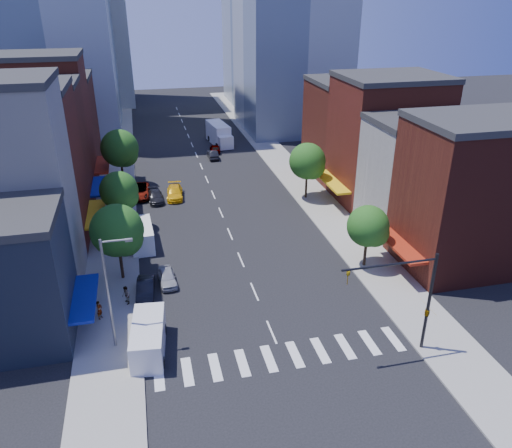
{
  "coord_description": "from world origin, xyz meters",
  "views": [
    {
      "loc": [
        -8.58,
        -30.94,
        24.63
      ],
      "look_at": [
        0.98,
        9.54,
        5.0
      ],
      "focal_mm": 35.0,
      "sensor_mm": 36.0,
      "label": 1
    }
  ],
  "objects": [
    {
      "name": "parked_car_rear",
      "position": [
        -7.5,
        29.5,
        0.65
      ],
      "size": [
        2.04,
        4.54,
        1.29
      ],
      "primitive_type": "imported",
      "rotation": [
        0.0,
        0.0,
        0.05
      ],
      "color": "black",
      "rests_on": "ground"
    },
    {
      "name": "box_truck",
      "position": [
        4.77,
        53.63,
        1.64
      ],
      "size": [
        3.6,
        8.86,
        3.46
      ],
      "rotation": [
        0.0,
        0.0,
        0.13
      ],
      "color": "white",
      "rests_on": "ground"
    },
    {
      "name": "crosswalk",
      "position": [
        0.0,
        -3.0,
        0.01
      ],
      "size": [
        19.0,
        3.0,
        0.01
      ],
      "primitive_type": "cube",
      "color": "silver",
      "rests_on": "ground"
    },
    {
      "name": "bldg_left_3",
      "position": [
        -21.0,
        29.0,
        7.5
      ],
      "size": [
        12.0,
        8.0,
        15.0
      ],
      "primitive_type": "cube",
      "color": "#4D1A13",
      "rests_on": "ground"
    },
    {
      "name": "cargo_van_far",
      "position": [
        -9.49,
        17.31,
        1.18
      ],
      "size": [
        2.48,
        5.66,
        2.37
      ],
      "rotation": [
        0.0,
        0.0,
        0.04
      ],
      "color": "white",
      "rests_on": "ground"
    },
    {
      "name": "tree_left_near",
      "position": [
        -11.35,
        10.92,
        4.87
      ],
      "size": [
        4.8,
        4.8,
        7.3
      ],
      "color": "black",
      "rests_on": "sidewalk_left"
    },
    {
      "name": "bldg_right_0",
      "position": [
        21.0,
        6.5,
        7.0
      ],
      "size": [
        12.0,
        9.0,
        14.0
      ],
      "primitive_type": "cube",
      "color": "#4D1A13",
      "rests_on": "ground"
    },
    {
      "name": "bldg_left_4",
      "position": [
        -21.0,
        37.5,
        8.5
      ],
      "size": [
        12.0,
        9.0,
        17.0
      ],
      "primitive_type": "cube",
      "color": "maroon",
      "rests_on": "ground"
    },
    {
      "name": "tree_left_far",
      "position": [
        -11.35,
        35.92,
        5.2
      ],
      "size": [
        5.0,
        5.0,
        7.75
      ],
      "color": "black",
      "rests_on": "sidewalk_left"
    },
    {
      "name": "bldg_right_2",
      "position": [
        21.0,
        24.0,
        7.5
      ],
      "size": [
        12.0,
        10.0,
        15.0
      ],
      "primitive_type": "cube",
      "color": "maroon",
      "rests_on": "ground"
    },
    {
      "name": "parked_car_front",
      "position": [
        -7.5,
        9.24,
        0.64
      ],
      "size": [
        1.77,
        3.86,
        1.28
      ],
      "primitive_type": "imported",
      "rotation": [
        0.0,
        0.0,
        0.07
      ],
      "color": "#A7A8AC",
      "rests_on": "ground"
    },
    {
      "name": "tree_right_far",
      "position": [
        11.65,
        25.92,
        4.86
      ],
      "size": [
        4.6,
        4.6,
        7.2
      ],
      "color": "black",
      "rests_on": "sidewalk_right"
    },
    {
      "name": "sidewalk_left",
      "position": [
        -12.5,
        40.0,
        0.07
      ],
      "size": [
        5.0,
        120.0,
        0.15
      ],
      "primitive_type": "cube",
      "color": "gray",
      "rests_on": "ground"
    },
    {
      "name": "sidewalk_right",
      "position": [
        12.5,
        40.0,
        0.07
      ],
      "size": [
        5.0,
        120.0,
        0.15
      ],
      "primitive_type": "cube",
      "color": "gray",
      "rests_on": "ground"
    },
    {
      "name": "bldg_right_1",
      "position": [
        21.0,
        15.0,
        6.0
      ],
      "size": [
        12.0,
        8.0,
        12.0
      ],
      "primitive_type": "cube",
      "color": "silver",
      "rests_on": "ground"
    },
    {
      "name": "bldg_left_2",
      "position": [
        -21.0,
        20.5,
        8.0
      ],
      "size": [
        12.0,
        9.0,
        16.0
      ],
      "primitive_type": "cube",
      "color": "maroon",
      "rests_on": "ground"
    },
    {
      "name": "tree_left_mid",
      "position": [
        -11.35,
        21.92,
        4.53
      ],
      "size": [
        4.2,
        4.2,
        6.65
      ],
      "color": "black",
      "rests_on": "sidewalk_left"
    },
    {
      "name": "streetlight",
      "position": [
        -11.81,
        1.0,
        5.28
      ],
      "size": [
        2.25,
        0.25,
        9.0
      ],
      "color": "slate",
      "rests_on": "sidewalk_left"
    },
    {
      "name": "cargo_van_near",
      "position": [
        -9.52,
        -0.23,
        1.2
      ],
      "size": [
        2.85,
        5.9,
        2.43
      ],
      "rotation": [
        0.0,
        0.0,
        -0.1
      ],
      "color": "silver",
      "rests_on": "ground"
    },
    {
      "name": "parked_car_third",
      "position": [
        -9.5,
        31.56,
        0.77
      ],
      "size": [
        2.84,
        5.66,
        1.54
      ],
      "primitive_type": "imported",
      "rotation": [
        0.0,
        0.0,
        -0.05
      ],
      "color": "#999999",
      "rests_on": "ground"
    },
    {
      "name": "pedestrian_far",
      "position": [
        -11.15,
        6.49,
        0.98
      ],
      "size": [
        0.81,
        0.94,
        1.66
      ],
      "primitive_type": "imported",
      "rotation": [
        0.0,
        0.0,
        -1.32
      ],
      "color": "#999999",
      "rests_on": "sidewalk_left"
    },
    {
      "name": "tree_right_near",
      "position": [
        11.65,
        7.92,
        4.19
      ],
      "size": [
        4.0,
        4.0,
        6.2
      ],
      "color": "black",
      "rests_on": "sidewalk_right"
    },
    {
      "name": "traffic_car_far",
      "position": [
        3.21,
        48.76,
        0.67
      ],
      "size": [
        1.89,
        4.03,
        1.33
      ],
      "primitive_type": "imported",
      "rotation": [
        0.0,
        0.0,
        3.06
      ],
      "color": "#999999",
      "rests_on": "ground"
    },
    {
      "name": "taxi",
      "position": [
        -5.01,
        30.15,
        0.72
      ],
      "size": [
        2.43,
        5.11,
        1.44
      ],
      "primitive_type": "imported",
      "rotation": [
        0.0,
        0.0,
        -0.09
      ],
      "color": "#EFB30C",
      "rests_on": "ground"
    },
    {
      "name": "pedestrian_near",
      "position": [
        -13.26,
        4.82,
        0.97
      ],
      "size": [
        0.62,
        0.71,
        1.63
      ],
      "primitive_type": "imported",
      "rotation": [
        0.0,
        0.0,
        1.08
      ],
      "color": "#999999",
      "rests_on": "sidewalk_left"
    },
    {
      "name": "traffic_car_oncoming",
      "position": [
        2.34,
        45.54,
        0.67
      ],
      "size": [
        1.44,
        4.05,
        1.33
      ],
      "primitive_type": "imported",
      "rotation": [
        0.0,
        0.0,
        3.15
      ],
      "color": "black",
      "rests_on": "ground"
    },
    {
      "name": "parked_car_second",
      "position": [
        -9.5,
        7.55,
        0.7
      ],
      "size": [
        1.82,
        4.33,
        1.39
      ],
      "primitive_type": "imported",
      "rotation": [
        0.0,
        0.0,
        -0.08
      ],
      "color": "black",
      "rests_on": "ground"
    },
    {
      "name": "ground",
      "position": [
        0.0,
        0.0,
        0.0
      ],
      "size": [
        220.0,
        220.0,
        0.0
      ],
      "primitive_type": "plane",
      "color": "black",
      "rests_on": "ground"
    },
    {
      "name": "traffic_signal",
      "position": [
        9.94,
        -4.5,
        4.16
      ],
      "size": [
        7.24,
        2.24,
        8.0
      ],
      "color": "black",
      "rests_on": "sidewalk_right"
    },
    {
      "name": "bldg_left_5",
      "position": [
        -21.0,
        47.0,
        6.5
      ],
      "size": [
        12.0,
        10.0,
        13.0
      ],
      "primitive_type": "cube",
      "color": "#4D1A13",
      "rests_on": "ground"
    },
    {
      "name": "bldg_right_3",
      "position": [
        21.0,
        34.0,
        6.5
      ],
      "size": [
        12.0,
        10.0,
        13.0
      ],
      "primitive_type": "cube",
      "color": "#4D1A13",
      "rests_on": "ground"
    }
  ]
}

